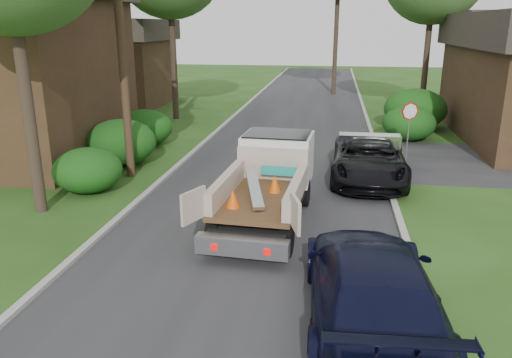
{
  "coord_description": "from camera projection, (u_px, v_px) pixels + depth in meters",
  "views": [
    {
      "loc": [
        2.02,
        -12.34,
        5.53
      ],
      "look_at": [
        -0.12,
        1.48,
        1.2
      ],
      "focal_mm": 35.0,
      "sensor_mm": 36.0,
      "label": 1
    }
  ],
  "objects": [
    {
      "name": "utility_pole",
      "position": [
        121.0,
        35.0,
        17.55
      ],
      "size": [
        2.42,
        1.25,
        10.0
      ],
      "color": "#382619",
      "rests_on": "ground"
    },
    {
      "name": "flatbed_truck",
      "position": [
        271.0,
        174.0,
        15.0
      ],
      "size": [
        2.83,
        6.12,
        2.27
      ],
      "rotation": [
        0.0,
        0.0,
        -0.06
      ],
      "color": "black",
      "rests_on": "ground"
    },
    {
      "name": "road",
      "position": [
        287.0,
        150.0,
        23.02
      ],
      "size": [
        8.0,
        90.0,
        0.02
      ],
      "primitive_type": "cube",
      "color": "#28282B",
      "rests_on": "ground"
    },
    {
      "name": "hedge_left_c",
      "position": [
        145.0,
        127.0,
        23.76
      ],
      "size": [
        2.6,
        2.6,
        1.7
      ],
      "primitive_type": "ellipsoid",
      "color": "#164810",
      "rests_on": "ground"
    },
    {
      "name": "hedge_left_b",
      "position": [
        121.0,
        142.0,
        20.39
      ],
      "size": [
        2.86,
        2.86,
        1.87
      ],
      "primitive_type": "ellipsoid",
      "color": "#164810",
      "rests_on": "ground"
    },
    {
      "name": "navy_suv",
      "position": [
        371.0,
        287.0,
        9.3
      ],
      "size": [
        2.69,
        5.99,
        1.71
      ],
      "primitive_type": "imported",
      "rotation": [
        0.0,
        0.0,
        3.19
      ],
      "color": "black",
      "rests_on": "ground"
    },
    {
      "name": "hedge_right_b",
      "position": [
        415.0,
        109.0,
        27.41
      ],
      "size": [
        3.38,
        3.38,
        2.21
      ],
      "primitive_type": "ellipsoid",
      "color": "#164810",
      "rests_on": "ground"
    },
    {
      "name": "stop_sign",
      "position": [
        409.0,
        119.0,
        20.79
      ],
      "size": [
        0.71,
        0.32,
        2.48
      ],
      "color": "slate",
      "rests_on": "ground"
    },
    {
      "name": "curb_right",
      "position": [
        378.0,
        152.0,
        22.4
      ],
      "size": [
        0.2,
        90.0,
        0.12
      ],
      "primitive_type": "cube",
      "color": "#9E9E99",
      "rests_on": "ground"
    },
    {
      "name": "house_left_far",
      "position": [
        114.0,
        61.0,
        35.42
      ],
      "size": [
        7.56,
        7.56,
        6.0
      ],
      "color": "#3A2817",
      "rests_on": "ground"
    },
    {
      "name": "hedge_left_a",
      "position": [
        88.0,
        170.0,
        17.09
      ],
      "size": [
        2.34,
        2.34,
        1.53
      ],
      "primitive_type": "ellipsoid",
      "color": "#164810",
      "rests_on": "ground"
    },
    {
      "name": "ground",
      "position": [
        252.0,
        237.0,
        13.58
      ],
      "size": [
        120.0,
        120.0,
        0.0
      ],
      "primitive_type": "plane",
      "color": "#234614",
      "rests_on": "ground"
    },
    {
      "name": "hedge_right_a",
      "position": [
        409.0,
        123.0,
        24.75
      ],
      "size": [
        2.6,
        2.6,
        1.7
      ],
      "primitive_type": "ellipsoid",
      "color": "#164810",
      "rests_on": "ground"
    },
    {
      "name": "black_pickup",
      "position": [
        369.0,
        159.0,
        18.43
      ],
      "size": [
        2.85,
        5.83,
        1.59
      ],
      "primitive_type": "imported",
      "rotation": [
        0.0,
        0.0,
        -0.04
      ],
      "color": "black",
      "rests_on": "ground"
    },
    {
      "name": "curb_left",
      "position": [
        200.0,
        146.0,
        23.6
      ],
      "size": [
        0.2,
        90.0,
        0.12
      ],
      "primitive_type": "cube",
      "color": "#9E9E99",
      "rests_on": "ground"
    }
  ]
}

